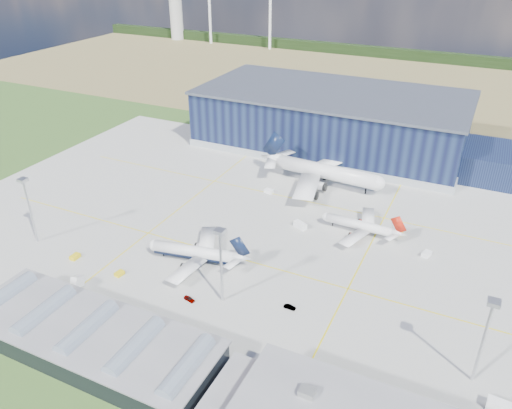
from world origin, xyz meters
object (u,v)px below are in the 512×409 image
at_px(hangar, 337,122).
at_px(car_b, 290,307).
at_px(light_mast_center, 221,254).
at_px(light_mast_west, 28,200).
at_px(gse_van_c, 499,406).
at_px(gse_van_a, 300,225).
at_px(light_mast_east, 487,328).
at_px(gse_tug_b, 119,274).
at_px(gse_cart_b, 269,191).
at_px(airliner_navy, 194,246).
at_px(airstair, 78,284).
at_px(gse_cart_a, 427,254).
at_px(car_a, 189,299).
at_px(airliner_red, 359,221).
at_px(gse_tug_c, 400,232).
at_px(gse_tug_a, 75,257).
at_px(airliner_widebody, 326,165).

xyz_separation_m(hangar, car_b, (25.36, -120.01, -11.07)).
bearing_deg(light_mast_center, car_b, 14.78).
relative_size(light_mast_west, gse_van_c, 4.47).
distance_m(gse_van_a, car_b, 42.87).
height_order(light_mast_east, gse_tug_b, light_mast_east).
height_order(gse_van_a, gse_cart_b, gse_van_a).
bearing_deg(airliner_navy, gse_cart_b, -102.12).
xyz_separation_m(hangar, gse_cart_b, (-8.27, -59.51, -10.89)).
height_order(gse_tug_b, airstair, airstair).
xyz_separation_m(gse_tug_b, gse_van_a, (38.63, 48.85, 0.47)).
relative_size(airliner_navy, car_b, 10.11).
bearing_deg(gse_van_a, gse_cart_a, -61.35).
bearing_deg(airstair, car_a, 0.80).
height_order(light_mast_west, gse_van_a, light_mast_west).
xyz_separation_m(airliner_red, gse_cart_a, (23.23, -4.29, -4.07)).
bearing_deg(hangar, airliner_red, -66.81).
bearing_deg(car_b, gse_van_c, -101.14).
xyz_separation_m(light_mast_west, gse_cart_a, (117.55, 46.98, -14.70)).
xyz_separation_m(light_mast_center, airliner_red, (24.32, 51.27, -10.63)).
height_order(gse_cart_a, gse_cart_b, gse_cart_a).
bearing_deg(light_mast_west, light_mast_center, 0.00).
bearing_deg(car_a, airstair, 119.60).
height_order(light_mast_center, car_a, light_mast_center).
distance_m(light_mast_west, light_mast_center, 70.00).
xyz_separation_m(gse_van_a, gse_cart_a, (42.23, 1.29, -0.34)).
xyz_separation_m(light_mast_west, car_b, (88.17, 4.79, -14.88)).
distance_m(hangar, gse_tug_c, 82.06).
height_order(airliner_red, gse_tug_c, airliner_red).
distance_m(light_mast_center, airliner_navy, 23.48).
xyz_separation_m(airliner_navy, car_a, (8.75, -16.92, -4.89)).
bearing_deg(gse_tug_a, gse_tug_b, -3.79).
relative_size(light_mast_east, gse_tug_b, 8.30).
bearing_deg(gse_van_a, gse_tug_a, 157.01).
bearing_deg(light_mast_west, gse_van_a, 31.24).
distance_m(hangar, airliner_red, 80.29).
bearing_deg(car_b, gse_cart_b, 29.94).
distance_m(airliner_widebody, airstair, 104.24).
bearing_deg(hangar, gse_van_a, -81.02).
distance_m(car_a, car_b, 27.85).
distance_m(airliner_navy, gse_cart_a, 73.16).
xyz_separation_m(airliner_red, gse_tug_c, (12.84, 5.36, -4.11)).
height_order(airliner_navy, airstair, airliner_navy).
relative_size(airliner_red, gse_tug_a, 9.26).
relative_size(light_mast_east, gse_van_c, 4.47).
distance_m(gse_tug_b, gse_van_a, 62.28).
bearing_deg(gse_tug_a, hangar, 69.99).
bearing_deg(gse_tug_a, gse_tug_c, 32.79).
distance_m(light_mast_center, gse_tug_b, 36.61).
distance_m(light_mast_west, car_a, 63.67).
height_order(gse_tug_a, gse_van_c, gse_van_c).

